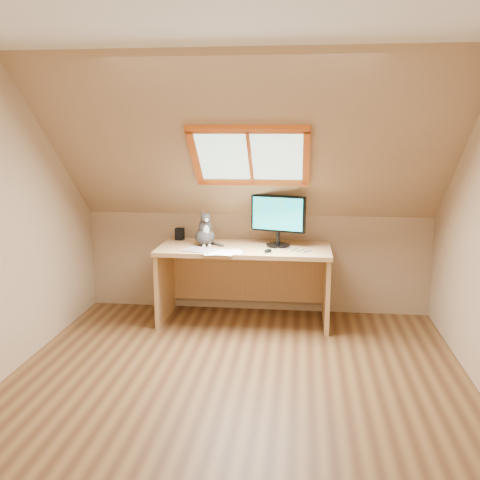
# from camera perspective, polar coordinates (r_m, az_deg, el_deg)

# --- Properties ---
(ground) EXTENTS (3.50, 3.50, 0.00)m
(ground) POSITION_cam_1_polar(r_m,az_deg,el_deg) (4.05, -0.49, -15.41)
(ground) COLOR brown
(ground) RESTS_ON ground
(room_shell) EXTENTS (3.52, 3.52, 2.41)m
(room_shell) POSITION_cam_1_polar(r_m,az_deg,el_deg) (3.54, -0.72, 4.95)
(room_shell) COLOR tan
(room_shell) RESTS_ON ground
(desk) EXTENTS (1.64, 0.72, 0.75)m
(desk) POSITION_cam_1_polar(r_m,az_deg,el_deg) (5.23, 0.54, -2.98)
(desk) COLOR tan
(desk) RESTS_ON ground
(monitor) EXTENTS (0.52, 0.23, 0.49)m
(monitor) POSITION_cam_1_polar(r_m,az_deg,el_deg) (5.09, 4.08, 2.44)
(monitor) COLOR black
(monitor) RESTS_ON desk
(cat) EXTENTS (0.26, 0.28, 0.35)m
(cat) POSITION_cam_1_polar(r_m,az_deg,el_deg) (5.15, -3.74, 0.79)
(cat) COLOR #393432
(cat) RESTS_ON desk
(desk_speaker) EXTENTS (0.08, 0.08, 0.12)m
(desk_speaker) POSITION_cam_1_polar(r_m,az_deg,el_deg) (5.45, -6.45, 0.64)
(desk_speaker) COLOR black
(desk_speaker) RESTS_ON desk
(graphics_tablet) EXTENTS (0.34, 0.29, 0.01)m
(graphics_tablet) POSITION_cam_1_polar(r_m,az_deg,el_deg) (4.95, -4.26, -1.07)
(graphics_tablet) COLOR #B2B2B7
(graphics_tablet) RESTS_ON desk
(mouse) EXTENTS (0.09, 0.12, 0.03)m
(mouse) POSITION_cam_1_polar(r_m,az_deg,el_deg) (4.87, 3.00, -1.15)
(mouse) COLOR black
(mouse) RESTS_ON desk
(papers) EXTENTS (0.35, 0.30, 0.01)m
(papers) POSITION_cam_1_polar(r_m,az_deg,el_deg) (4.87, -1.33, -1.31)
(papers) COLOR white
(papers) RESTS_ON desk
(cables) EXTENTS (0.51, 0.26, 0.01)m
(cables) POSITION_cam_1_polar(r_m,az_deg,el_deg) (4.96, 5.05, -1.08)
(cables) COLOR silver
(cables) RESTS_ON desk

